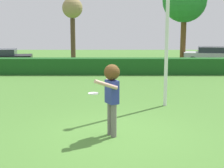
# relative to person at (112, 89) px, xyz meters

# --- Properties ---
(ground_plane) EXTENTS (60.00, 60.00, 0.00)m
(ground_plane) POSITION_rel_person_xyz_m (0.09, 0.12, -1.20)
(ground_plane) COLOR #4A7C32
(person) EXTENTS (0.63, 0.77, 1.82)m
(person) POSITION_rel_person_xyz_m (0.00, 0.00, 0.00)
(person) COLOR slate
(person) RESTS_ON ground
(frisbee) EXTENTS (0.25, 0.25, 0.02)m
(frisbee) POSITION_rel_person_xyz_m (-0.43, -0.46, -0.02)
(frisbee) COLOR white
(lamppost) EXTENTS (0.24, 0.24, 6.43)m
(lamppost) POSITION_rel_person_xyz_m (1.86, 3.22, 2.33)
(lamppost) COLOR silver
(lamppost) RESTS_ON ground
(hedge_row) EXTENTS (18.34, 0.90, 0.91)m
(hedge_row) POSITION_rel_person_xyz_m (0.09, 10.83, -0.75)
(hedge_row) COLOR #1A501C
(hedge_row) RESTS_ON ground
(parked_car_silver) EXTENTS (4.47, 2.58, 1.25)m
(parked_car_silver) POSITION_rel_person_xyz_m (7.30, 15.73, -0.52)
(parked_car_silver) COLOR #B7B7BC
(parked_car_silver) RESTS_ON ground
(maple_tree) EXTENTS (1.47, 1.47, 4.73)m
(maple_tree) POSITION_rel_person_xyz_m (-2.85, 16.45, 2.53)
(maple_tree) COLOR #513A27
(maple_tree) RESTS_ON ground
(oak_tree) EXTENTS (3.16, 3.16, 6.11)m
(oak_tree) POSITION_rel_person_xyz_m (5.20, 16.35, 3.28)
(oak_tree) COLOR brown
(oak_tree) RESTS_ON ground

